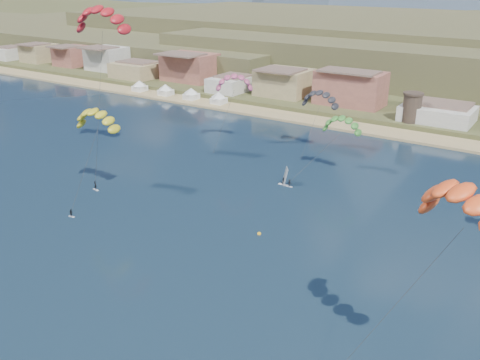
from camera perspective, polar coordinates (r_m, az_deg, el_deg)
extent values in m
plane|color=black|center=(69.49, -15.39, -16.04)|extent=(2400.00, 2400.00, 0.00)
cube|color=tan|center=(152.47, 15.66, 5.23)|extent=(2200.00, 12.00, 0.90)
cube|color=brown|center=(339.77, -12.96, 15.46)|extent=(280.00, 130.00, 10.00)
cube|color=brown|center=(307.26, 18.27, 15.07)|extent=(380.00, 170.00, 18.00)
cube|color=brown|center=(456.31, -24.79, 15.40)|extent=(220.00, 110.00, 7.00)
cylinder|color=#47382D|center=(157.14, 18.56, 7.56)|extent=(5.20, 5.20, 8.00)
cylinder|color=#47382D|center=(156.22, 18.75, 9.09)|extent=(5.82, 5.82, 0.60)
cube|color=white|center=(201.23, -11.08, 9.97)|extent=(4.50, 4.50, 2.00)
pyramid|color=white|center=(200.66, -11.15, 10.81)|extent=(6.40, 6.40, 2.00)
cube|color=white|center=(192.49, -8.26, 9.62)|extent=(4.50, 4.50, 2.00)
pyramid|color=white|center=(191.89, -8.31, 10.49)|extent=(6.40, 6.40, 2.00)
cube|color=white|center=(184.87, -5.44, 9.24)|extent=(4.50, 4.50, 2.00)
pyramid|color=white|center=(184.24, -5.47, 10.15)|extent=(6.40, 6.40, 2.00)
cube|color=white|center=(177.72, -2.38, 8.81)|extent=(4.50, 4.50, 2.00)
pyramid|color=white|center=(177.07, -2.40, 9.75)|extent=(6.40, 6.40, 2.00)
cube|color=silver|center=(111.27, -15.74, -1.04)|extent=(1.67, 0.76, 0.11)
imported|color=black|center=(110.90, -15.79, -0.57)|extent=(0.75, 0.56, 1.86)
cylinder|color=#262626|center=(113.23, -15.41, 7.87)|extent=(0.05, 0.05, 33.08)
cube|color=silver|center=(100.45, -18.22, -3.88)|extent=(1.32, 0.50, 0.09)
imported|color=black|center=(100.12, -18.27, -3.48)|extent=(0.77, 0.62, 1.48)
cylinder|color=#262626|center=(101.23, -16.89, 1.11)|extent=(0.05, 0.05, 16.77)
cylinder|color=#262626|center=(53.63, 15.68, -14.59)|extent=(0.05, 0.05, 23.25)
cube|color=silver|center=(109.17, 5.51, -0.73)|extent=(1.41, 0.49, 0.09)
imported|color=black|center=(108.85, 5.52, -0.32)|extent=(1.06, 0.65, 1.60)
cylinder|color=#262626|center=(111.46, 8.43, 2.55)|extent=(0.05, 0.05, 16.43)
cylinder|color=#262626|center=(129.11, -1.62, 6.51)|extent=(0.04, 0.04, 16.72)
cylinder|color=#262626|center=(126.70, 7.92, 5.24)|extent=(0.04, 0.04, 13.93)
cube|color=silver|center=(110.09, 4.85, -0.50)|extent=(2.22, 0.73, 0.11)
imported|color=black|center=(109.78, 4.86, -0.09)|extent=(0.79, 0.53, 1.58)
cube|color=white|center=(109.20, 5.05, 0.42)|extent=(0.94, 2.41, 3.77)
sphere|color=yellow|center=(89.24, 2.15, -6.00)|extent=(0.68, 0.68, 0.68)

